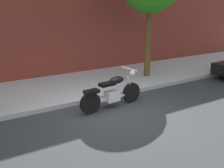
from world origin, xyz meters
name	(u,v)px	position (x,y,z in m)	size (l,w,h in m)	color
ground_plane	(117,115)	(0.00, 0.00, 0.00)	(60.00, 60.00, 0.00)	#303335
sidewalk	(75,86)	(0.00, 2.95, 0.07)	(25.74, 3.36, 0.14)	#AEAEAE
motorcycle	(112,93)	(0.18, 0.57, 0.46)	(2.20, 0.70, 1.13)	black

